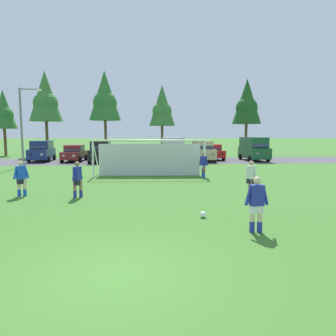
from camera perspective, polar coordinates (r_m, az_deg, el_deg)
The scene contains 23 objects.
ground_plane at distance 21.28m, azimuth -6.48°, elevation -1.42°, with size 400.00×400.00×0.00m, color #3D7028.
parking_lot_strip at distance 32.87m, azimuth -6.00°, elevation 1.32°, with size 52.00×8.40×0.01m, color #4C4C51.
soccer_ball at distance 10.67m, azimuth 6.55°, elevation -8.61°, with size 0.22×0.22×0.22m.
soccer_goal at distance 20.88m, azimuth -3.48°, elevation 2.02°, with size 7.53×2.42×2.57m.
player_striker_near at distance 15.59m, azimuth -25.66°, elevation -1.78°, with size 0.60×0.56×1.64m.
player_midfield_center at distance 9.27m, azimuth 16.16°, elevation -6.57°, with size 0.75×0.31×1.64m.
player_defender_far at distance 20.42m, azimuth 6.63°, elevation 0.58°, with size 0.56×0.60×1.64m.
player_winger_left at distance 14.36m, azimuth -16.50°, elevation -2.06°, with size 0.39×0.70×1.64m.
player_winger_right at distance 14.67m, azimuth 15.20°, elevation -1.85°, with size 0.43×0.69×1.64m.
parked_car_slot_far_left at distance 34.96m, azimuth -22.43°, elevation 2.99°, with size 2.38×4.72×2.16m.
parked_car_slot_left at distance 33.50m, azimuth -17.06°, elevation 2.66°, with size 2.20×4.28×1.72m.
parked_car_slot_center_left at distance 32.02m, azimuth -12.40°, elevation 3.06°, with size 2.15×4.61×2.16m.
parked_car_slot_center at distance 33.19m, azimuth -8.02°, elevation 2.85°, with size 2.22×4.29×1.72m.
parked_car_slot_center_right at distance 31.99m, azimuth 0.91°, elevation 3.61°, with size 2.35×4.88×2.52m.
parked_car_slot_right at distance 32.50m, azimuth 6.48°, elevation 3.21°, with size 2.16×4.61×2.16m.
parked_car_slot_far_right at distance 34.84m, azimuth 8.18°, elevation 3.01°, with size 2.27×4.32×1.72m.
parked_car_slot_end at distance 34.33m, azimuth 15.69°, elevation 3.56°, with size 2.21×4.81×2.52m.
tree_left_edge at distance 46.10m, azimuth -28.32°, elevation 9.38°, with size 3.23×3.23×8.61m.
tree_mid_left at distance 43.04m, azimuth -21.88°, elevation 12.04°, with size 4.08×4.08×10.87m.
tree_center_back at distance 43.55m, azimuth -11.69°, elevation 12.78°, with size 4.28×4.28×11.41m.
tree_mid_right at distance 43.85m, azimuth -1.11°, elevation 11.33°, with size 3.65×3.65×9.73m.
tree_right_edge at distance 42.79m, azimuth 14.48°, elevation 11.66°, with size 3.81×3.81×10.16m.
street_lamp at distance 29.58m, azimuth -25.30°, elevation 7.05°, with size 2.00×0.32×6.81m.
Camera 1 is at (0.53, -6.08, 2.85)m, focal length 32.72 mm.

